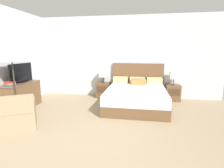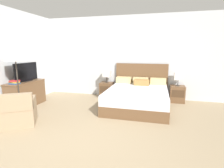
{
  "view_description": "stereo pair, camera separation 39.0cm",
  "coord_description": "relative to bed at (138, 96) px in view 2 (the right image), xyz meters",
  "views": [
    {
      "loc": [
        0.79,
        -2.57,
        1.64
      ],
      "look_at": [
        0.01,
        1.96,
        0.75
      ],
      "focal_mm": 28.0,
      "sensor_mm": 36.0,
      "label": 1
    },
    {
      "loc": [
        1.17,
        -2.49,
        1.64
      ],
      "look_at": [
        0.01,
        1.96,
        0.75
      ],
      "focal_mm": 28.0,
      "sensor_mm": 36.0,
      "label": 2
    }
  ],
  "objects": [
    {
      "name": "wall_left",
      "position": [
        -3.52,
        -1.04,
        1.1
      ],
      "size": [
        0.06,
        5.36,
        2.8
      ],
      "primitive_type": "cube",
      "color": "silver",
      "rests_on": "ground"
    },
    {
      "name": "book_red_cover",
      "position": [
        -3.22,
        -1.16,
        0.45
      ],
      "size": [
        0.25,
        0.22,
        0.03
      ],
      "primitive_type": "cube",
      "rotation": [
        0.0,
        0.0,
        0.11
      ],
      "color": "#234C8E",
      "rests_on": "dresser"
    },
    {
      "name": "tv",
      "position": [
        -3.22,
        -0.7,
        0.7
      ],
      "size": [
        0.18,
        0.91,
        0.54
      ],
      "color": "black",
      "rests_on": "dresser"
    },
    {
      "name": "table_lamp_right",
      "position": [
        1.17,
        0.78,
        0.53
      ],
      "size": [
        0.26,
        0.26,
        0.43
      ],
      "color": "#332D28",
      "rests_on": "nightstand_right"
    },
    {
      "name": "nightstand_right",
      "position": [
        1.17,
        0.78,
        -0.04
      ],
      "size": [
        0.45,
        0.41,
        0.53
      ],
      "color": "brown",
      "rests_on": "ground"
    },
    {
      "name": "ground_plane",
      "position": [
        -0.64,
        -2.52,
        -0.31
      ],
      "size": [
        10.68,
        10.68,
        0.0
      ],
      "primitive_type": "plane",
      "color": "#998466"
    },
    {
      "name": "bed",
      "position": [
        0.0,
        0.0,
        0.0
      ],
      "size": [
        1.75,
        2.14,
        1.2
      ],
      "color": "brown",
      "rests_on": "ground"
    },
    {
      "name": "armchair_by_window",
      "position": [
        -2.42,
        -1.97,
        -0.02
      ],
      "size": [
        0.94,
        0.95,
        0.76
      ],
      "color": "#9E8466",
      "rests_on": "ground"
    },
    {
      "name": "book_small_top",
      "position": [
        -3.22,
        -1.16,
        0.52
      ],
      "size": [
        0.25,
        0.2,
        0.04
      ],
      "primitive_type": "cube",
      "rotation": [
        0.0,
        0.0,
        0.18
      ],
      "color": "#B7282D",
      "rests_on": "book_blue_cover"
    },
    {
      "name": "nightstand_left",
      "position": [
        -1.18,
        0.78,
        -0.04
      ],
      "size": [
        0.45,
        0.41,
        0.53
      ],
      "color": "brown",
      "rests_on": "ground"
    },
    {
      "name": "wall_back",
      "position": [
        -0.64,
        1.07,
        1.1
      ],
      "size": [
        6.89,
        0.06,
        2.8
      ],
      "primitive_type": "cube",
      "color": "silver",
      "rests_on": "ground"
    },
    {
      "name": "floor_lamp",
      "position": [
        -2.93,
        -1.36,
        1.11
      ],
      "size": [
        0.39,
        0.39,
        1.64
      ],
      "color": "#332D28",
      "rests_on": "ground"
    },
    {
      "name": "book_blue_cover",
      "position": [
        -3.23,
        -1.16,
        0.48
      ],
      "size": [
        0.27,
        0.17,
        0.04
      ],
      "primitive_type": "cube",
      "rotation": [
        0.0,
        0.0,
        -0.1
      ],
      "color": "gold",
      "rests_on": "book_red_cover"
    },
    {
      "name": "table_lamp_left",
      "position": [
        -1.18,
        0.78,
        0.53
      ],
      "size": [
        0.26,
        0.26,
        0.43
      ],
      "color": "#332D28",
      "rests_on": "nightstand_left"
    },
    {
      "name": "dresser",
      "position": [
        -3.22,
        -0.78,
        0.08
      ],
      "size": [
        0.5,
        1.2,
        0.74
      ],
      "color": "brown",
      "rests_on": "ground"
    }
  ]
}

